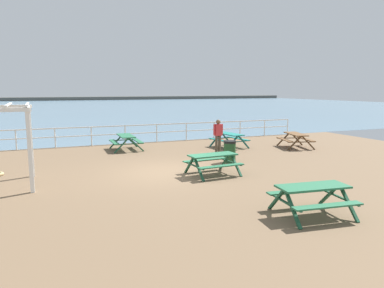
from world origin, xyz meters
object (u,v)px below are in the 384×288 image
picnic_table_near_left (313,193)px  picnic_table_mid_centre (296,137)px  picnic_table_near_right (229,137)px  picnic_table_far_right (126,139)px  litter_bin (230,151)px  visitor (218,134)px  picnic_table_far_left (213,159)px

picnic_table_near_left → picnic_table_mid_centre: (6.34, 8.71, 0.00)m
picnic_table_near_right → picnic_table_far_right: size_ratio=1.10×
picnic_table_far_right → litter_bin: 6.01m
picnic_table_far_right → visitor: (4.15, -2.46, 0.36)m
picnic_table_mid_centre → picnic_table_far_right: bearing=87.9°
picnic_table_far_right → visitor: 4.84m
litter_bin → picnic_table_far_left: bearing=-133.1°
picnic_table_mid_centre → visitor: bearing=101.9°
litter_bin → picnic_table_near_right: bearing=62.3°
picnic_table_near_right → picnic_table_mid_centre: bearing=-121.1°
picnic_table_far_right → visitor: visitor is taller
picnic_table_near_left → picnic_table_far_right: size_ratio=1.08×
picnic_table_near_right → picnic_table_far_left: size_ratio=1.05×
picnic_table_near_left → picnic_table_near_right: same height
visitor → picnic_table_far_left: bearing=-29.9°
picnic_table_near_left → picnic_table_far_left: size_ratio=1.03×
picnic_table_near_right → picnic_table_far_right: bearing=67.4°
visitor → litter_bin: bearing=-15.8°
picnic_table_far_right → picnic_table_near_left: bearing=-167.5°
visitor → picnic_table_far_right: bearing=-121.9°
picnic_table_near_left → picnic_table_mid_centre: same height
picnic_table_near_left → litter_bin: 6.68m
picnic_table_mid_centre → visitor: 4.59m
picnic_table_near_left → picnic_table_near_right: 10.53m
picnic_table_far_left → litter_bin: bearing=42.5°
picnic_table_near_right → picnic_table_mid_centre: (3.34, -1.38, 0.00)m
picnic_table_mid_centre → visitor: visitor is taller
picnic_table_near_left → visitor: (1.78, 8.98, 0.36)m
picnic_table_near_right → picnic_table_mid_centre: 3.61m
picnic_table_mid_centre → litter_bin: bearing=127.7°
picnic_table_mid_centre → litter_bin: litter_bin is taller
picnic_table_mid_centre → litter_bin: 5.60m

